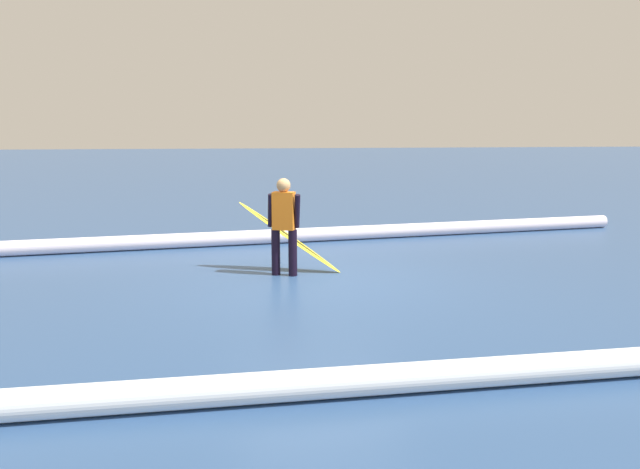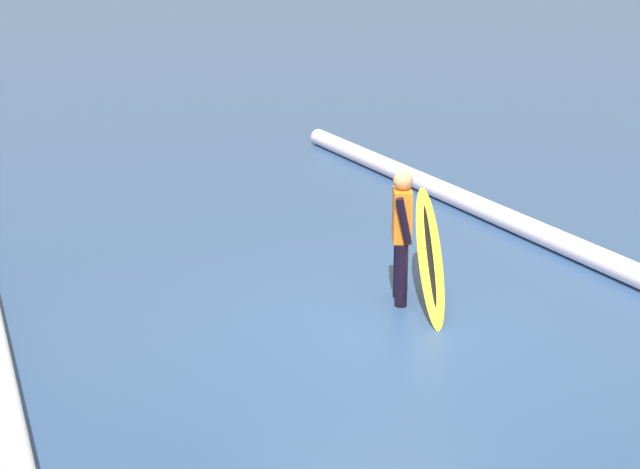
% 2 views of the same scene
% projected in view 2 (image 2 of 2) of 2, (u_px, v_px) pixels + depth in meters
% --- Properties ---
extents(ground_plane, '(164.54, 164.54, 0.00)m').
position_uv_depth(ground_plane, '(385.00, 321.00, 10.70)').
color(ground_plane, navy).
extents(surfer, '(0.49, 0.38, 1.55)m').
position_uv_depth(surfer, '(402.00, 230.00, 10.97)').
color(surfer, black).
rests_on(surfer, ground_plane).
extents(surfboard, '(1.70, 0.89, 1.15)m').
position_uv_depth(surfboard, '(430.00, 255.00, 11.07)').
color(surfboard, yellow).
rests_on(surfboard, ground_plane).
extents(wave_crest_foreground, '(15.83, 1.41, 0.29)m').
position_uv_depth(wave_crest_foreground, '(613.00, 265.00, 11.97)').
color(wave_crest_foreground, white).
rests_on(wave_crest_foreground, ground_plane).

